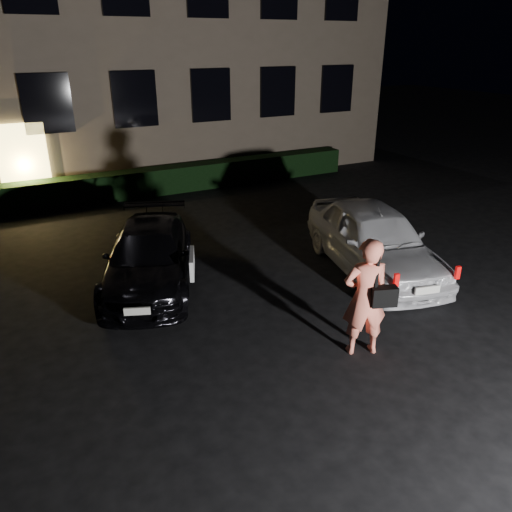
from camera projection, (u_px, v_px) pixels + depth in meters
ground at (336, 360)px, 7.98m from camera, size 80.00×80.00×0.00m
building at (96, 1)px, 17.76m from camera, size 20.00×8.11×12.00m
hedge at (146, 182)px, 16.33m from camera, size 15.00×0.70×0.85m
sedan at (149, 256)px, 10.29m from camera, size 3.11×4.47×1.20m
hatch at (374, 239)px, 10.82m from camera, size 2.71×4.64×1.48m
man at (366, 297)px, 7.81m from camera, size 0.84×0.71×1.99m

